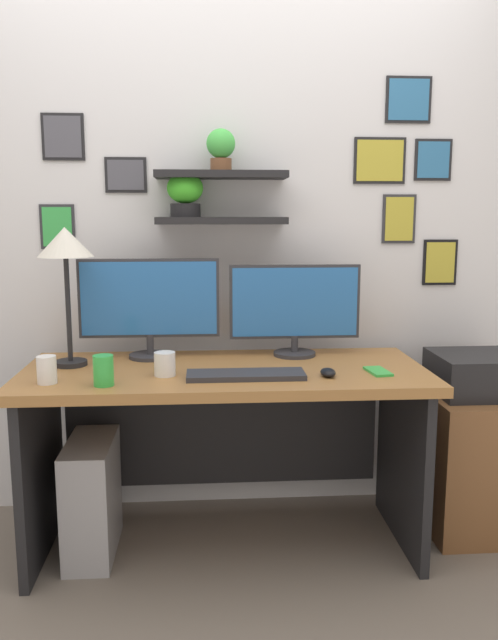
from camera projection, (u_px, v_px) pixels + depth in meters
The scene contains 15 objects.
ground_plane at pixel (226, 544), 2.62m from camera, with size 8.00×8.00×0.00m, color #70665B.
back_wall_assembly at pixel (221, 213), 2.83m from camera, with size 4.40×0.24×2.70m.
desk at pixel (225, 415), 2.58m from camera, with size 1.59×0.68×0.75m.
monitor_left at pixel (149, 304), 2.65m from camera, with size 0.59×0.18×0.42m.
monitor_right at pixel (295, 307), 2.70m from camera, with size 0.56×0.18×0.39m.
keyboard at pixel (246, 375), 2.35m from camera, with size 0.44×0.14×0.02m, color #2D2D33.
computer_mouse at pixel (328, 372), 2.37m from camera, with size 0.06×0.09×0.03m, color black.
desk_lamp at pixel (65, 251), 2.47m from camera, with size 0.22×0.22×0.55m.
cell_phone at pixel (378, 371), 2.43m from camera, with size 0.07×0.14×0.01m, color green.
coffee_mug at pixel (165, 364), 2.38m from camera, with size 0.08×0.08×0.09m, color white.
pen_cup at pixel (47, 370), 2.27m from camera, with size 0.07×0.07×0.10m, color white.
water_cup at pixel (103, 370), 2.24m from camera, with size 0.07×0.07×0.11m, color green.
drawer_cabinet at pixel (474, 459), 2.75m from camera, with size 0.44×0.50×0.60m, color brown.
printer at pixel (479, 374), 2.69m from camera, with size 0.38×0.34×0.17m, color black.
computer_tower_left at pixel (92, 497), 2.53m from camera, with size 0.18×0.40×0.47m, color #99999E.
Camera 1 is at (-0.08, -2.43, 1.35)m, focal length 35.51 mm.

